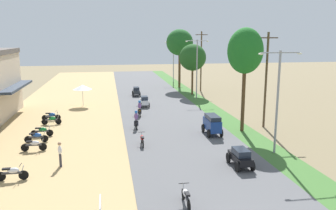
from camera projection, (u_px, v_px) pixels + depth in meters
parked_motorbike_nearest at (12, 172)px, 19.75m from camera, size 1.80×0.54×0.94m
parked_motorbike_second at (34, 144)px, 24.81m from camera, size 1.80×0.54×0.94m
parked_motorbike_third at (37, 136)px, 26.79m from camera, size 1.80×0.54×0.94m
parked_motorbike_fourth at (42, 131)px, 28.41m from camera, size 1.80×0.54×0.94m
parked_motorbike_fifth at (52, 119)px, 32.23m from camera, size 1.80×0.54×0.94m
parked_motorbike_sixth at (51, 115)px, 33.82m from camera, size 1.80×0.54×0.94m
vendor_umbrella at (82, 87)px, 40.46m from camera, size 2.20×2.20×2.52m
pedestrian_on_shoulder at (60, 153)px, 21.78m from camera, size 0.32×0.41×1.62m
median_tree_nearest at (245, 52)px, 28.83m from camera, size 2.98×2.98×8.86m
median_tree_second at (193, 58)px, 48.08m from camera, size 3.74×3.74×7.04m
median_tree_third at (180, 43)px, 54.30m from camera, size 4.20×4.20×9.19m
streetlamp_near at (278, 95)px, 23.75m from camera, size 3.16×0.20×7.21m
streetlamp_mid at (197, 65)px, 45.12m from camera, size 3.16×0.20×7.68m
streetlamp_far at (173, 58)px, 61.16m from camera, size 3.16×0.20×7.26m
utility_pole_near at (201, 60)px, 51.36m from camera, size 1.80×0.20×8.87m
utility_pole_far at (266, 79)px, 30.82m from camera, size 1.80×0.20×8.55m
car_sedan_black at (240, 157)px, 21.76m from camera, size 1.10×2.26×1.19m
car_van_blue at (212, 123)px, 28.85m from camera, size 1.19×2.41×1.67m
car_hatchback_white at (144, 101)px, 40.26m from camera, size 1.04×2.00×1.23m
car_hatchback_charcoal at (136, 91)px, 47.56m from camera, size 1.04×2.00×1.23m
motorbike_ahead_second at (186, 195)px, 16.84m from camera, size 0.54×1.80×0.94m
motorbike_ahead_third at (142, 139)px, 26.01m from camera, size 0.54×1.80×0.94m
motorbike_ahead_fourth at (136, 120)px, 30.78m from camera, size 0.54×1.80×1.66m
motorbike_ahead_fifth at (140, 109)px, 35.57m from camera, size 0.54×1.80×1.66m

